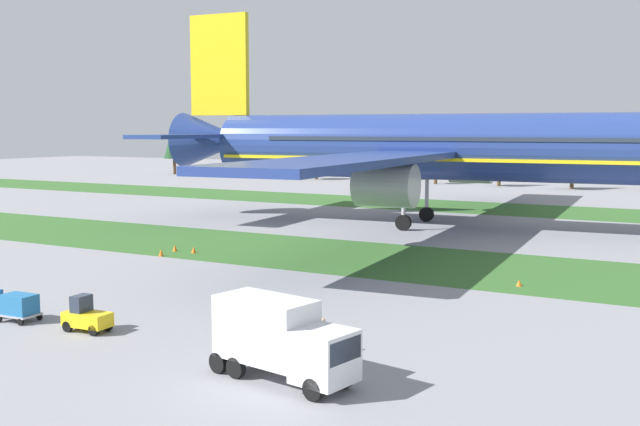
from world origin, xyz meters
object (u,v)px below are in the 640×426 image
(catering_truck, at_px, (281,337))
(taxiway_marker_2, at_px, (519,283))
(airliner, at_px, (438,147))
(ground_crew_marshaller, at_px, (323,334))
(cargo_dolly_lead, at_px, (19,305))
(taxiway_marker_0, at_px, (161,253))
(baggage_tug, at_px, (86,317))
(taxiway_marker_1, at_px, (175,248))
(taxiway_marker_3, at_px, (194,250))

(catering_truck, bearing_deg, taxiway_marker_2, -178.54)
(airliner, relative_size, ground_crew_marshaller, 47.64)
(catering_truck, xyz_separation_m, taxiway_marker_2, (3.91, 25.09, -1.72))
(cargo_dolly_lead, relative_size, taxiway_marker_0, 3.62)
(baggage_tug, relative_size, taxiway_marker_1, 4.81)
(cargo_dolly_lead, height_order, ground_crew_marshaller, ground_crew_marshaller)
(taxiway_marker_0, distance_m, taxiway_marker_3, 3.03)
(baggage_tug, distance_m, cargo_dolly_lead, 5.03)
(airliner, height_order, ground_crew_marshaller, airliner)
(taxiway_marker_2, distance_m, taxiway_marker_3, 28.83)
(taxiway_marker_1, distance_m, taxiway_marker_3, 2.13)
(taxiway_marker_3, bearing_deg, baggage_tug, -64.24)
(baggage_tug, xyz_separation_m, catering_truck, (13.60, -1.76, 1.14))
(catering_truck, bearing_deg, cargo_dolly_lead, -84.18)
(taxiway_marker_1, distance_m, taxiway_marker_2, 30.97)
(baggage_tug, xyz_separation_m, taxiway_marker_3, (-11.33, 23.48, -0.53))
(airliner, height_order, baggage_tug, airliner)
(cargo_dolly_lead, xyz_separation_m, taxiway_marker_1, (-8.44, 23.78, -0.64))
(taxiway_marker_0, bearing_deg, taxiway_marker_2, 4.79)
(cargo_dolly_lead, bearing_deg, taxiway_marker_1, -163.81)
(taxiway_marker_0, bearing_deg, airliner, 65.30)
(ground_crew_marshaller, distance_m, taxiway_marker_3, 32.06)
(baggage_tug, xyz_separation_m, cargo_dolly_lead, (-5.02, -0.29, 0.10))
(taxiway_marker_1, bearing_deg, taxiway_marker_2, -0.28)
(taxiway_marker_3, bearing_deg, taxiway_marker_1, 179.84)
(taxiway_marker_0, height_order, taxiway_marker_3, taxiway_marker_0)
(baggage_tug, xyz_separation_m, taxiway_marker_1, (-13.46, 23.48, -0.54))
(cargo_dolly_lead, bearing_deg, baggage_tug, 90.00)
(taxiway_marker_1, bearing_deg, ground_crew_marshaller, -37.86)
(baggage_tug, height_order, taxiway_marker_0, baggage_tug)
(baggage_tug, xyz_separation_m, taxiway_marker_2, (17.50, 23.33, -0.59))
(catering_truck, distance_m, taxiway_marker_3, 35.51)
(airliner, distance_m, ground_crew_marshaller, 50.31)
(airliner, xyz_separation_m, ground_crew_marshaller, (12.03, -48.19, -8.02))
(taxiway_marker_0, relative_size, taxiway_marker_1, 1.14)
(taxiway_marker_2, bearing_deg, airliner, 120.64)
(taxiway_marker_0, distance_m, taxiway_marker_2, 30.36)
(taxiway_marker_2, bearing_deg, ground_crew_marshaller, -101.94)
(airliner, height_order, taxiway_marker_1, airliner)
(taxiway_marker_2, bearing_deg, taxiway_marker_1, 179.72)
(ground_crew_marshaller, relative_size, taxiway_marker_3, 3.04)
(ground_crew_marshaller, height_order, taxiway_marker_1, ground_crew_marshaller)
(airliner, bearing_deg, taxiway_marker_1, -32.71)
(catering_truck, xyz_separation_m, taxiway_marker_3, (-24.93, 25.24, -1.67))
(taxiway_marker_2, xyz_separation_m, taxiway_marker_3, (-28.83, 0.15, 0.06))
(cargo_dolly_lead, relative_size, ground_crew_marshaller, 1.31)
(cargo_dolly_lead, distance_m, taxiway_marker_2, 32.65)
(taxiway_marker_0, bearing_deg, catering_truck, -40.57)
(taxiway_marker_1, bearing_deg, catering_truck, -43.01)
(airliner, xyz_separation_m, taxiway_marker_0, (-13.88, -30.18, -8.65))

